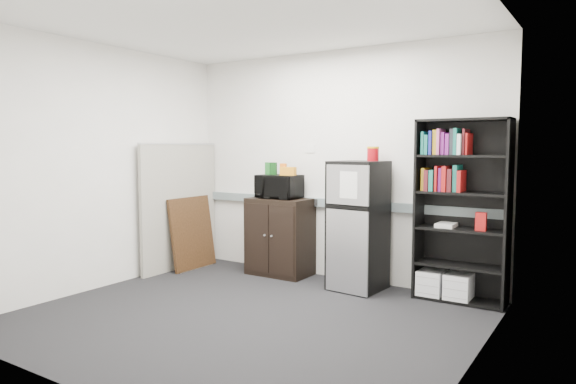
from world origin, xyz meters
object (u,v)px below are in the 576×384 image
object	(u,v)px
bookshelf	(460,206)
cubicle_partition	(180,206)
cabinet	(280,236)
microwave	(279,187)
refrigerator	(358,226)

from	to	relation	value
bookshelf	cubicle_partition	bearing A→B (deg)	-171.87
bookshelf	cubicle_partition	world-z (taller)	bookshelf
bookshelf	cabinet	distance (m)	2.20
microwave	cabinet	bearing A→B (deg)	88.85
cabinet	microwave	bearing A→B (deg)	-90.00
bookshelf	cubicle_partition	size ratio (longest dim) A/B	1.14
cabinet	bookshelf	bearing A→B (deg)	1.76
refrigerator	bookshelf	bearing A→B (deg)	12.94
cubicle_partition	microwave	distance (m)	1.36
cubicle_partition	bookshelf	bearing A→B (deg)	8.13
bookshelf	cabinet	bearing A→B (deg)	-178.24
cabinet	refrigerator	xyz separation A→B (m)	(1.08, -0.08, 0.24)
cubicle_partition	cabinet	size ratio (longest dim) A/B	1.71
cabinet	microwave	distance (m)	0.62
cabinet	microwave	xyz separation A→B (m)	(0.00, -0.02, 0.62)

